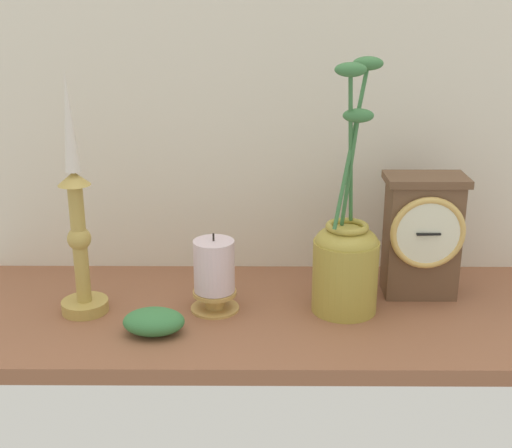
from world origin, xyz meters
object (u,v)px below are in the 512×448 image
candlestick_tall_left (78,227)px  brass_vase_jar (346,257)px  pillar_candle_front (214,275)px  mantel_clock (422,235)px

candlestick_tall_left → brass_vase_jar: 40.25cm
candlestick_tall_left → pillar_candle_front: candlestick_tall_left is taller
candlestick_tall_left → pillar_candle_front: (19.95, 0.69, -7.90)cm
mantel_clock → candlestick_tall_left: bearing=-172.8°
pillar_candle_front → mantel_clock: bearing=10.4°
mantel_clock → brass_vase_jar: size_ratio=0.52×
mantel_clock → brass_vase_jar: bearing=-154.4°
candlestick_tall_left → brass_vase_jar: brass_vase_jar is taller
mantel_clock → pillar_candle_front: 33.53cm
brass_vase_jar → mantel_clock: bearing=25.6°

